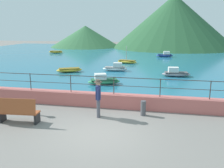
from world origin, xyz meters
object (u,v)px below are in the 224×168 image
at_px(bollard, 143,108).
at_px(person_walking, 98,96).
at_px(boat_2, 56,52).
at_px(boat_6, 127,61).
at_px(boat_0, 69,70).
at_px(boat_4, 103,80).
at_px(bench_main, 18,111).
at_px(boat_1, 115,68).
at_px(boat_3, 165,55).
at_px(boat_5, 176,73).

bearing_deg(bollard, person_walking, -163.53).
xyz_separation_m(boat_2, boat_6, (12.57, -8.81, 0.01)).
distance_m(boat_0, boat_4, 5.77).
height_order(bench_main, boat_6, boat_6).
bearing_deg(boat_2, boat_1, -48.59).
distance_m(boat_2, boat_3, 16.95).
bearing_deg(bench_main, boat_5, 57.95).
height_order(bollard, boat_5, boat_5).
distance_m(bollard, boat_4, 6.42).
relative_size(boat_0, boat_6, 1.00).
bearing_deg(boat_5, bench_main, -122.05).
height_order(boat_2, boat_3, boat_3).
distance_m(boat_1, boat_2, 18.38).
relative_size(boat_3, boat_6, 0.96).
bearing_deg(boat_2, boat_3, -5.97).
bearing_deg(boat_5, bollard, -101.93).
bearing_deg(boat_4, boat_6, 88.53).
distance_m(boat_1, boat_4, 5.51).
height_order(boat_2, boat_6, boat_6).
xyz_separation_m(boat_2, boat_5, (17.52, -15.42, 0.07)).
height_order(person_walking, boat_4, person_walking).
distance_m(boat_0, boat_3, 16.06).
xyz_separation_m(bollard, boat_1, (-3.37, 11.07, -0.03)).
bearing_deg(boat_6, boat_3, 58.63).
height_order(person_walking, boat_2, person_walking).
bearing_deg(boat_5, boat_4, -143.41).
height_order(boat_1, boat_4, same).
height_order(person_walking, boat_6, boat_6).
relative_size(boat_1, boat_3, 1.01).
height_order(bench_main, boat_1, bench_main).
height_order(bollard, boat_4, boat_4).
relative_size(person_walking, boat_6, 0.71).
bearing_deg(boat_1, boat_3, 68.63).
xyz_separation_m(bench_main, bollard, (5.15, 1.99, -0.21)).
relative_size(bollard, boat_1, 0.30).
relative_size(boat_3, boat_4, 0.96).
distance_m(bollard, boat_6, 16.31).
bearing_deg(boat_3, bench_main, -104.51).
height_order(bollard, boat_1, boat_1).
height_order(person_walking, boat_5, person_walking).
distance_m(bollard, boat_3, 23.13).
relative_size(boat_0, boat_4, 0.99).
xyz_separation_m(bench_main, person_walking, (3.16, 1.40, 0.42)).
bearing_deg(boat_3, bollard, -93.31).
xyz_separation_m(bollard, boat_6, (-2.96, 16.04, -0.09)).
xyz_separation_m(boat_1, boat_2, (-12.16, 13.78, -0.07)).
bearing_deg(bench_main, person_walking, 23.84).
relative_size(boat_2, boat_6, 0.94).
bearing_deg(boat_4, boat_3, 75.41).
relative_size(bench_main, boat_1, 0.73).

